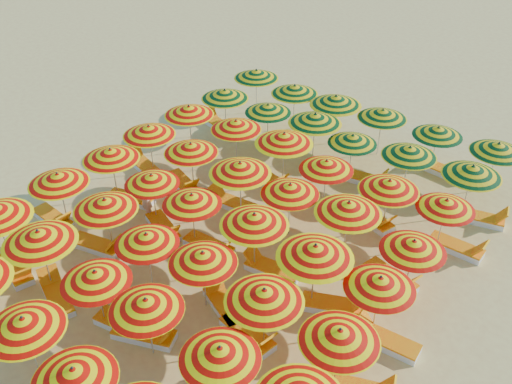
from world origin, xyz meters
TOP-DOWN VIEW (x-y plane):
  - ground at (0.00, 0.00)m, footprint 120.00×120.00m
  - umbrella_2 at (-0.88, -7.36)m, footprint 2.25×2.25m
  - umbrella_3 at (1.18, -7.54)m, footprint 2.10×2.10m
  - umbrella_7 at (-3.17, -5.27)m, footprint 2.66×2.66m
  - umbrella_8 at (-0.87, -5.24)m, footprint 2.02×2.02m
  - umbrella_9 at (0.92, -5.17)m, footprint 2.07×2.07m
  - umbrella_10 at (3.30, -5.22)m, footprint 2.20×2.20m
  - umbrella_12 at (-5.34, -3.02)m, footprint 2.48×2.48m
  - umbrella_13 at (-3.02, -3.05)m, footprint 2.48×2.48m
  - umbrella_14 at (-0.96, -3.35)m, footprint 1.90×1.90m
  - umbrella_15 at (0.89, -3.05)m, footprint 1.98×1.98m
  - umbrella_16 at (3.10, -3.28)m, footprint 2.67×2.67m
  - umbrella_17 at (5.19, -3.21)m, footprint 2.14×2.14m
  - umbrella_18 at (-5.16, -0.96)m, footprint 2.46×2.46m
  - umbrella_19 at (-3.07, -1.09)m, footprint 2.36×2.36m
  - umbrella_20 at (-1.22, -1.18)m, footprint 2.25×2.25m
  - umbrella_21 at (1.08, -1.02)m, footprint 2.31×2.31m
  - umbrella_22 at (3.28, -1.22)m, footprint 2.72×2.72m
  - umbrella_23 at (5.12, -1.04)m, footprint 2.39×2.39m
  - umbrella_24 at (-5.37, 1.05)m, footprint 2.18×2.18m
  - umbrella_25 at (-3.29, 1.05)m, footprint 1.99×1.99m
  - umbrella_26 at (-0.95, 0.90)m, footprint 2.57×2.57m
  - umbrella_27 at (0.91, 1.08)m, footprint 2.40×2.40m
  - umbrella_28 at (2.96, 1.14)m, footprint 2.65×2.65m
  - umbrella_29 at (5.18, 0.86)m, footprint 1.88×1.88m
  - umbrella_30 at (-5.30, 3.16)m, footprint 1.97×1.97m
  - umbrella_31 at (-3.11, 3.37)m, footprint 2.07×2.07m
  - umbrella_32 at (-0.90, 3.35)m, footprint 2.32×2.32m
  - umbrella_33 at (1.07, 3.04)m, footprint 1.98×1.98m
  - umbrella_34 at (3.36, 3.06)m, footprint 2.43×2.43m
  - umbrella_35 at (5.13, 3.37)m, footprint 2.39×2.39m
  - umbrella_36 at (-5.13, 5.16)m, footprint 2.05×2.05m
  - umbrella_37 at (-3.04, 5.34)m, footprint 1.91×1.91m
  - umbrella_38 at (-0.88, 5.40)m, footprint 2.26×2.26m
  - umbrella_39 at (0.85, 5.24)m, footprint 2.24×2.24m
  - umbrella_40 at (2.96, 5.46)m, footprint 1.95×1.95m
  - umbrella_41 at (5.16, 5.48)m, footprint 2.34×2.34m
  - umbrella_42 at (-5.33, 7.61)m, footprint 2.53×2.53m
  - umbrella_43 at (-3.05, 7.25)m, footprint 2.62×2.62m
  - umbrella_44 at (-1.02, 7.19)m, footprint 2.67×2.67m
  - umbrella_45 at (0.89, 7.52)m, footprint 2.45×2.45m
  - umbrella_46 at (3.14, 7.60)m, footprint 2.26×2.26m
  - umbrella_47 at (5.33, 7.60)m, footprint 2.00×2.00m
  - lounger_2 at (-4.58, -5.50)m, footprint 1.83×1.07m
  - lounger_3 at (-2.66, -5.48)m, footprint 1.82×1.18m
  - lounger_4 at (-0.27, -5.02)m, footprint 1.81×0.88m
  - lounger_5 at (0.41, -4.94)m, footprint 1.82×1.17m
  - lounger_8 at (-5.84, -3.24)m, footprint 1.77×0.72m
  - lounger_9 at (-3.52, -3.27)m, footprint 1.82×0.96m
  - lounger_10 at (1.39, -2.85)m, footprint 1.82×1.22m
  - lounger_11 at (2.60, -3.29)m, footprint 1.81×0.91m
  - lounger_13 at (-4.56, -0.81)m, footprint 1.83×1.05m
  - lounger_14 at (-2.47, -1.34)m, footprint 1.82×1.19m
  - lounger_15 at (-0.62, -1.13)m, footprint 1.76×0.67m
  - lounger_16 at (1.58, -0.84)m, footprint 1.79×0.79m
  - lounger_17 at (3.87, -1.00)m, footprint 1.82×1.25m
  - lounger_18 at (5.62, -1.28)m, footprint 1.77×0.70m
  - lounger_19 at (-5.97, 1.05)m, footprint 1.83×1.04m
  - lounger_20 at (-3.79, 1.01)m, footprint 1.83×1.14m
  - lounger_21 at (-1.55, 1.13)m, footprint 1.78×0.73m
  - lounger_22 at (4.68, 1.01)m, footprint 1.82×0.99m
  - lounger_23 at (-1.40, 3.15)m, footprint 1.82×0.97m
  - lounger_24 at (2.85, 3.27)m, footprint 1.83×1.10m
  - lounger_25 at (5.73, 3.56)m, footprint 1.74×0.60m
  - lounger_26 at (-5.73, 5.39)m, footprint 1.82×1.00m
  - lounger_27 at (1.45, 5.34)m, footprint 1.80×0.86m
  - lounger_28 at (5.76, 5.52)m, footprint 1.82×0.97m
  - lounger_29 at (3.64, 7.67)m, footprint 1.79×0.79m
  - beachgoer_a at (-3.48, -1.10)m, footprint 0.63×0.51m

SIDE VIEW (x-z plane):
  - ground at x=0.00m, z-range 0.00..0.00m
  - lounger_2 at x=-4.58m, z-range -0.19..0.50m
  - lounger_3 at x=-2.66m, z-range -0.19..0.50m
  - lounger_4 at x=-0.27m, z-range -0.19..0.50m
  - lounger_5 at x=0.41m, z-range -0.19..0.50m
  - lounger_8 at x=-5.84m, z-range -0.19..0.50m
  - lounger_9 at x=-3.52m, z-range -0.19..0.50m
  - lounger_10 at x=1.39m, z-range -0.19..0.50m
  - lounger_11 at x=2.60m, z-range -0.19..0.50m
  - lounger_13 at x=-4.56m, z-range -0.19..0.50m
  - lounger_14 at x=-2.47m, z-range -0.19..0.50m
  - lounger_15 at x=-0.62m, z-range -0.19..0.50m
  - lounger_16 at x=1.58m, z-range -0.19..0.50m
  - lounger_17 at x=3.87m, z-range -0.19..0.50m
  - lounger_18 at x=5.62m, z-range -0.19..0.50m
  - lounger_19 at x=-5.97m, z-range -0.19..0.50m
  - lounger_20 at x=-3.79m, z-range -0.19..0.50m
  - lounger_21 at x=-1.55m, z-range -0.19..0.50m
  - lounger_22 at x=4.68m, z-range -0.19..0.50m
  - lounger_23 at x=-1.40m, z-range -0.19..0.50m
  - lounger_24 at x=2.85m, z-range -0.19..0.50m
  - lounger_25 at x=5.73m, z-range -0.19..0.50m
  - lounger_26 at x=-5.73m, z-range -0.19..0.50m
  - lounger_27 at x=1.45m, z-range -0.19..0.50m
  - lounger_28 at x=5.76m, z-range -0.19..0.50m
  - lounger_29 at x=3.64m, z-range -0.19..0.50m
  - beachgoer_a at x=-3.48m, z-range 0.00..1.49m
  - umbrella_39 at x=0.85m, z-range 0.73..2.65m
  - umbrella_35 at x=5.13m, z-range 0.73..2.65m
  - umbrella_19 at x=-3.07m, z-range 0.73..2.66m
  - umbrella_14 at x=-0.96m, z-range 0.74..2.70m
  - umbrella_46 at x=3.14m, z-range 0.75..2.72m
  - umbrella_37 at x=-3.04m, z-range 0.75..2.72m
  - umbrella_8 at x=-0.87m, z-range 0.75..2.73m
  - umbrella_29 at x=5.18m, z-range 0.75..2.73m
  - umbrella_20 at x=-1.22m, z-range 0.75..2.74m
  - umbrella_33 at x=1.07m, z-range 0.76..2.74m
  - umbrella_23 at x=5.12m, z-range 0.76..2.75m
  - umbrella_10 at x=3.30m, z-range 0.76..2.76m
  - umbrella_9 at x=0.92m, z-range 0.76..2.77m
  - umbrella_27 at x=0.91m, z-range 0.77..2.78m
  - umbrella_3 at x=1.18m, z-range 0.77..2.79m
  - umbrella_15 at x=0.89m, z-range 0.77..2.79m
  - umbrella_47 at x=5.33m, z-range 0.77..2.81m
  - umbrella_31 at x=-3.11m, z-range 0.78..2.83m
  - umbrella_17 at x=5.19m, z-range 0.78..2.83m
  - umbrella_25 at x=-3.29m, z-range 0.78..2.84m
  - umbrella_40 at x=2.96m, z-range 0.78..2.84m
  - umbrella_45 at x=0.89m, z-range 0.78..2.84m
  - umbrella_2 at x=-0.88m, z-range 0.79..2.86m
  - umbrella_24 at x=-5.37m, z-range 0.79..2.88m
  - umbrella_34 at x=3.36m, z-range 0.79..2.88m
  - umbrella_30 at x=-5.30m, z-range 0.79..2.88m
  - umbrella_41 at x=5.16m, z-range 0.80..2.89m
  - umbrella_12 at x=-5.34m, z-range 0.80..2.89m
  - umbrella_36 at x=-5.13m, z-range 0.80..2.90m
  - umbrella_13 at x=-3.02m, z-range 0.80..2.90m
  - umbrella_18 at x=-5.16m, z-range 0.80..2.91m
  - umbrella_42 at x=-5.33m, z-range 0.80..2.92m
  - umbrella_43 at x=-3.05m, z-range 0.80..2.92m
  - umbrella_16 at x=3.10m, z-range 0.82..2.96m
  - umbrella_28 at x=2.96m, z-range 0.83..3.00m
  - umbrella_21 at x=1.08m, z-range 0.83..3.00m
  - umbrella_38 at x=-0.88m, z-range 0.83..3.02m
  - umbrella_26 at x=-0.95m, z-range 0.84..3.05m
  - umbrella_7 at x=-3.17m, z-range 0.84..3.06m
  - umbrella_44 at x=-1.02m, z-range 0.85..3.08m
  - umbrella_32 at x=-0.90m, z-range 0.85..3.09m
  - umbrella_22 at x=3.28m, z-range 0.86..3.10m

